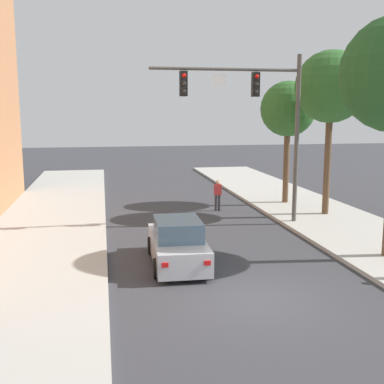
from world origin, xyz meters
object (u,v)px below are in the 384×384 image
object	(u,v)px
traffic_signal_mast	(257,107)
pedestrian_crossing_road	(218,194)
car_lead_silver	(178,244)
street_tree_second	(331,88)
street_tree_third	(288,110)

from	to	relation	value
traffic_signal_mast	pedestrian_crossing_road	world-z (taller)	traffic_signal_mast
car_lead_silver	street_tree_second	size ratio (longest dim) A/B	0.54
pedestrian_crossing_road	street_tree_second	size ratio (longest dim) A/B	0.21
car_lead_silver	pedestrian_crossing_road	size ratio (longest dim) A/B	2.61
car_lead_silver	traffic_signal_mast	bearing A→B (deg)	48.38
street_tree_third	street_tree_second	bearing A→B (deg)	-76.05
street_tree_second	street_tree_third	world-z (taller)	street_tree_second
traffic_signal_mast	street_tree_third	world-z (taller)	traffic_signal_mast
traffic_signal_mast	car_lead_silver	size ratio (longest dim) A/B	1.75
car_lead_silver	street_tree_second	world-z (taller)	street_tree_second
street_tree_second	car_lead_silver	bearing A→B (deg)	-143.97
traffic_signal_mast	car_lead_silver	bearing A→B (deg)	-131.62
street_tree_second	street_tree_third	bearing A→B (deg)	103.95
pedestrian_crossing_road	street_tree_third	xyz separation A→B (m)	(4.12, 0.93, 4.35)
traffic_signal_mast	pedestrian_crossing_road	bearing A→B (deg)	103.54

